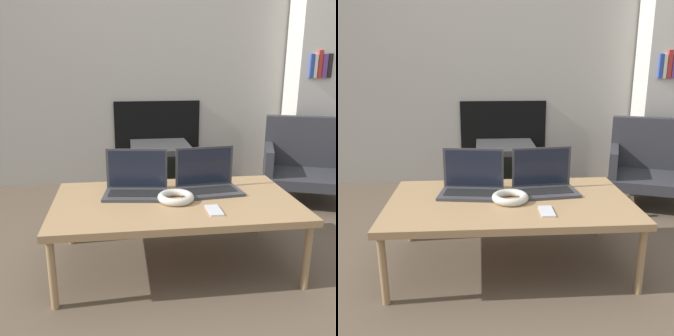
% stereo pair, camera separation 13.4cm
% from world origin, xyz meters
% --- Properties ---
extents(ground_plane, '(14.00, 14.00, 0.00)m').
position_xyz_m(ground_plane, '(0.00, 0.00, 0.00)').
color(ground_plane, brown).
extents(wall_back, '(7.00, 0.08, 2.60)m').
position_xyz_m(wall_back, '(0.00, 1.90, 1.29)').
color(wall_back, '#ADA89E').
rests_on(wall_back, ground_plane).
extents(table, '(1.29, 0.73, 0.38)m').
position_xyz_m(table, '(0.00, 0.34, 0.36)').
color(table, '#9E7A51').
rests_on(table, ground_plane).
extents(laptop_left, '(0.37, 0.25, 0.24)m').
position_xyz_m(laptop_left, '(-0.20, 0.46, 0.44)').
color(laptop_left, '#38383D').
rests_on(laptop_left, table).
extents(laptop_right, '(0.37, 0.24, 0.24)m').
position_xyz_m(laptop_right, '(0.20, 0.46, 0.44)').
color(laptop_right, '#38383D').
rests_on(laptop_right, table).
extents(headphones, '(0.20, 0.20, 0.04)m').
position_xyz_m(headphones, '(-0.00, 0.32, 0.40)').
color(headphones, beige).
rests_on(headphones, table).
extents(phone, '(0.07, 0.14, 0.01)m').
position_xyz_m(phone, '(0.17, 0.15, 0.39)').
color(phone, silver).
rests_on(phone, table).
extents(tv, '(0.50, 0.52, 0.41)m').
position_xyz_m(tv, '(0.06, 1.59, 0.21)').
color(tv, '#383838').
rests_on(tv, ground_plane).
extents(armchair, '(0.82, 0.74, 0.66)m').
position_xyz_m(armchair, '(1.21, 1.23, 0.33)').
color(armchair, '#2D2D33').
rests_on(armchair, ground_plane).
extents(bookshelf, '(0.61, 0.32, 1.75)m').
position_xyz_m(bookshelf, '(1.54, 1.70, 0.88)').
color(bookshelf, silver).
rests_on(bookshelf, ground_plane).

